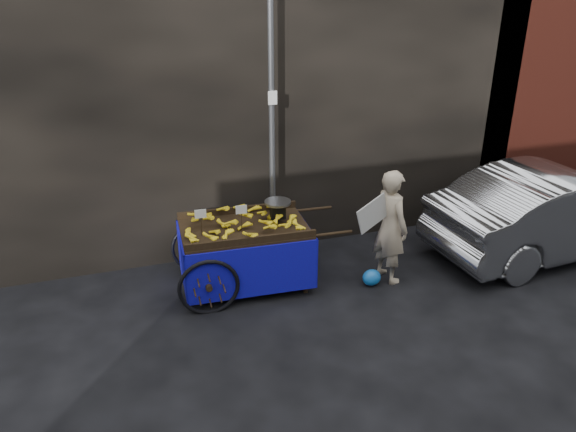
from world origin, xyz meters
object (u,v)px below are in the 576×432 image
object	(u,v)px
vendor	(390,226)
parked_car	(558,210)
plastic_bag	(372,278)
banana_cart	(241,234)

from	to	relation	value
vendor	parked_car	bearing A→B (deg)	-103.88
parked_car	plastic_bag	bearing A→B (deg)	87.70
banana_cart	vendor	world-z (taller)	vendor
parked_car	vendor	bearing A→B (deg)	85.65
banana_cart	vendor	xyz separation A→B (m)	(1.95, -0.46, 0.03)
banana_cart	plastic_bag	distance (m)	1.88
parked_car	banana_cart	bearing A→B (deg)	80.25
banana_cart	parked_car	distance (m)	4.76
vendor	plastic_bag	distance (m)	0.75
vendor	parked_car	world-z (taller)	vendor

